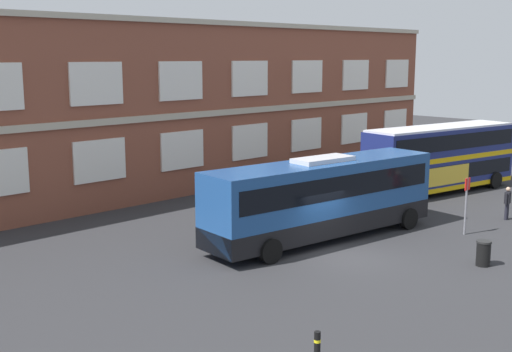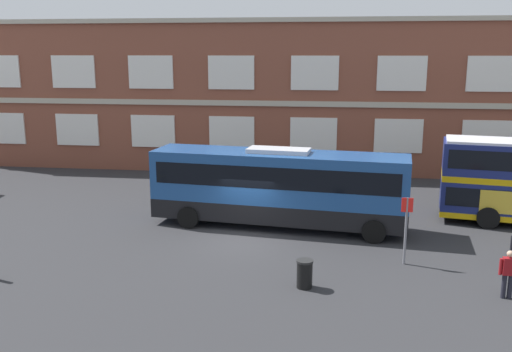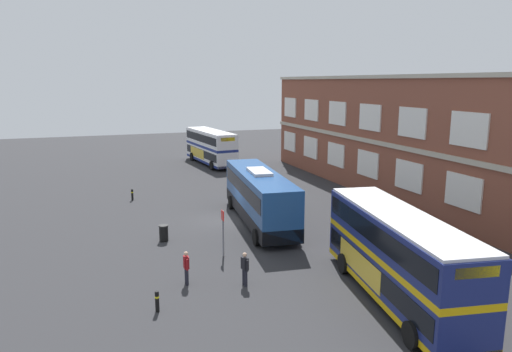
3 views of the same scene
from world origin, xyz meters
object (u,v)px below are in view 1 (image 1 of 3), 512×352
second_passenger (507,202)px  safety_bollard_west (317,347)px  touring_coach (322,198)px  station_litter_bin (483,253)px  double_decker_middle (440,157)px  bus_stand_flag (466,200)px

second_passenger → safety_bollard_west: size_ratio=1.79×
touring_coach → station_litter_bin: size_ratio=11.86×
double_decker_middle → safety_bollard_west: bearing=-157.4°
touring_coach → second_passenger: (9.58, -4.30, -0.98)m
second_passenger → station_litter_bin: second_passenger is taller
station_litter_bin → safety_bollard_west: (-11.28, -0.85, -0.03)m
double_decker_middle → station_litter_bin: bearing=-143.3°
station_litter_bin → safety_bollard_west: 11.31m
bus_stand_flag → station_litter_bin: bus_stand_flag is taller
second_passenger → safety_bollard_west: bearing=-169.6°
double_decker_middle → touring_coach: double_decker_middle is taller
touring_coach → safety_bollard_west: bearing=-140.9°
bus_stand_flag → safety_bollard_west: size_ratio=2.84×
touring_coach → station_litter_bin: (1.62, -6.99, -1.39)m
bus_stand_flag → station_litter_bin: (-3.78, -2.80, -1.12)m
touring_coach → safety_bollard_west: (-9.66, -7.84, -1.42)m
safety_bollard_west → second_passenger: bearing=10.4°
second_passenger → station_litter_bin: size_ratio=1.65×
safety_bollard_west → double_decker_middle: bearing=22.6°
touring_coach → station_litter_bin: touring_coach is taller
double_decker_middle → second_passenger: (-3.77, -6.04, -1.22)m
bus_stand_flag → station_litter_bin: 4.83m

